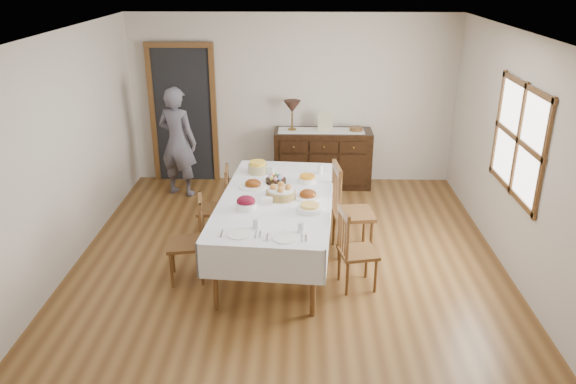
{
  "coord_description": "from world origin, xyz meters",
  "views": [
    {
      "loc": [
        0.14,
        -5.55,
        3.27
      ],
      "look_at": [
        0.0,
        0.1,
        0.95
      ],
      "focal_mm": 35.0,
      "sensor_mm": 36.0,
      "label": 1
    }
  ],
  "objects_px": {
    "person": "(177,138)",
    "table_lamp": "(292,108)",
    "dining_table": "(276,205)",
    "chair_left_far": "(217,205)",
    "chair_left_near": "(190,239)",
    "chair_right_near": "(354,248)",
    "sideboard": "(323,158)",
    "chair_right_far": "(348,209)"
  },
  "relations": [
    {
      "from": "person",
      "to": "table_lamp",
      "type": "bearing_deg",
      "value": -146.5
    },
    {
      "from": "dining_table",
      "to": "chair_left_far",
      "type": "xyz_separation_m",
      "value": [
        -0.76,
        0.55,
        -0.25
      ]
    },
    {
      "from": "chair_left_near",
      "to": "chair_right_near",
      "type": "bearing_deg",
      "value": 76.14
    },
    {
      "from": "dining_table",
      "to": "person",
      "type": "xyz_separation_m",
      "value": [
        -1.55,
        2.08,
        0.14
      ]
    },
    {
      "from": "chair_right_near",
      "to": "sideboard",
      "type": "height_order",
      "value": "chair_right_near"
    },
    {
      "from": "chair_left_far",
      "to": "chair_right_far",
      "type": "distance_m",
      "value": 1.62
    },
    {
      "from": "chair_right_near",
      "to": "table_lamp",
      "type": "height_order",
      "value": "table_lamp"
    },
    {
      "from": "chair_left_near",
      "to": "chair_right_near",
      "type": "distance_m",
      "value": 1.77
    },
    {
      "from": "chair_left_far",
      "to": "chair_right_far",
      "type": "xyz_separation_m",
      "value": [
        1.6,
        -0.26,
        0.08
      ]
    },
    {
      "from": "chair_left_near",
      "to": "chair_right_far",
      "type": "height_order",
      "value": "chair_right_far"
    },
    {
      "from": "chair_left_near",
      "to": "table_lamp",
      "type": "xyz_separation_m",
      "value": [
        1.05,
        2.86,
        0.76
      ]
    },
    {
      "from": "chair_left_far",
      "to": "chair_right_far",
      "type": "bearing_deg",
      "value": 75.71
    },
    {
      "from": "chair_left_near",
      "to": "sideboard",
      "type": "bearing_deg",
      "value": 142.24
    },
    {
      "from": "table_lamp",
      "to": "person",
      "type": "bearing_deg",
      "value": -166.37
    },
    {
      "from": "chair_right_far",
      "to": "sideboard",
      "type": "relative_size",
      "value": 0.75
    },
    {
      "from": "dining_table",
      "to": "sideboard",
      "type": "xyz_separation_m",
      "value": [
        0.61,
        2.48,
        -0.29
      ]
    },
    {
      "from": "dining_table",
      "to": "chair_right_near",
      "type": "distance_m",
      "value": 1.02
    },
    {
      "from": "sideboard",
      "to": "dining_table",
      "type": "bearing_deg",
      "value": -103.73
    },
    {
      "from": "chair_left_far",
      "to": "sideboard",
      "type": "bearing_deg",
      "value": 139.8
    },
    {
      "from": "chair_right_far",
      "to": "person",
      "type": "distance_m",
      "value": 3.0
    },
    {
      "from": "chair_left_near",
      "to": "dining_table",
      "type": "bearing_deg",
      "value": 102.5
    },
    {
      "from": "dining_table",
      "to": "sideboard",
      "type": "bearing_deg",
      "value": 80.92
    },
    {
      "from": "chair_right_near",
      "to": "sideboard",
      "type": "distance_m",
      "value": 3.0
    },
    {
      "from": "table_lamp",
      "to": "chair_left_far",
      "type": "bearing_deg",
      "value": -114.65
    },
    {
      "from": "chair_left_far",
      "to": "chair_right_near",
      "type": "xyz_separation_m",
      "value": [
        1.6,
        -1.06,
        -0.02
      ]
    },
    {
      "from": "dining_table",
      "to": "chair_left_far",
      "type": "height_order",
      "value": "chair_left_far"
    },
    {
      "from": "sideboard",
      "to": "table_lamp",
      "type": "relative_size",
      "value": 3.24
    },
    {
      "from": "chair_left_near",
      "to": "person",
      "type": "height_order",
      "value": "person"
    },
    {
      "from": "dining_table",
      "to": "sideboard",
      "type": "relative_size",
      "value": 1.69
    },
    {
      "from": "chair_left_far",
      "to": "chair_right_near",
      "type": "distance_m",
      "value": 1.92
    },
    {
      "from": "chair_left_near",
      "to": "person",
      "type": "xyz_separation_m",
      "value": [
        -0.62,
        2.46,
        0.39
      ]
    },
    {
      "from": "chair_right_far",
      "to": "table_lamp",
      "type": "bearing_deg",
      "value": 10.94
    },
    {
      "from": "chair_left_near",
      "to": "table_lamp",
      "type": "distance_m",
      "value": 3.15
    },
    {
      "from": "chair_left_far",
      "to": "chair_right_near",
      "type": "relative_size",
      "value": 1.05
    },
    {
      "from": "chair_right_far",
      "to": "sideboard",
      "type": "height_order",
      "value": "chair_right_far"
    },
    {
      "from": "chair_left_near",
      "to": "table_lamp",
      "type": "height_order",
      "value": "table_lamp"
    },
    {
      "from": "dining_table",
      "to": "chair_left_near",
      "type": "distance_m",
      "value": 1.03
    },
    {
      "from": "chair_right_near",
      "to": "table_lamp",
      "type": "relative_size",
      "value": 2.0
    },
    {
      "from": "chair_left_far",
      "to": "person",
      "type": "xyz_separation_m",
      "value": [
        -0.79,
        1.53,
        0.39
      ]
    },
    {
      "from": "chair_left_far",
      "to": "table_lamp",
      "type": "height_order",
      "value": "table_lamp"
    },
    {
      "from": "chair_left_far",
      "to": "sideboard",
      "type": "relative_size",
      "value": 0.65
    },
    {
      "from": "dining_table",
      "to": "table_lamp",
      "type": "bearing_deg",
      "value": 91.65
    }
  ]
}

